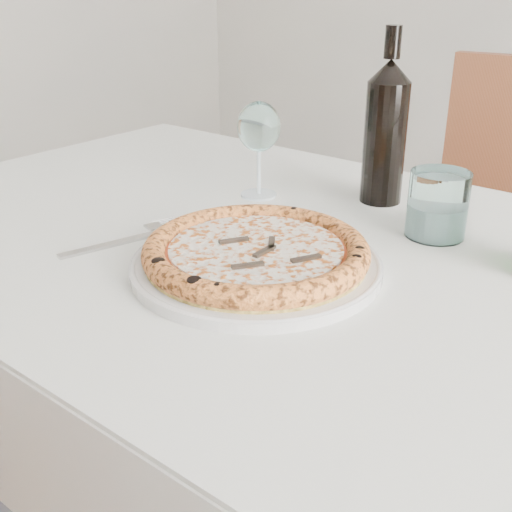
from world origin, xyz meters
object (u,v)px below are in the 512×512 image
(chair_far, at_px, (508,233))
(wine_glass, at_px, (259,129))
(dining_table, at_px, (297,301))
(tumbler, at_px, (437,209))
(plate, at_px, (256,264))
(pizza, at_px, (256,252))
(wine_bottle, at_px, (386,130))

(chair_far, relative_size, wine_glass, 5.75)
(dining_table, distance_m, tumbler, 0.24)
(dining_table, bearing_deg, chair_far, 84.44)
(plate, distance_m, tumbler, 0.29)
(dining_table, relative_size, chair_far, 1.58)
(pizza, distance_m, tumbler, 0.29)
(tumbler, bearing_deg, pizza, -118.87)
(plate, bearing_deg, dining_table, 90.00)
(dining_table, distance_m, plate, 0.14)
(dining_table, bearing_deg, wine_bottle, 89.19)
(wine_glass, bearing_deg, chair_far, 69.06)
(wine_bottle, bearing_deg, dining_table, -90.81)
(plate, height_order, pizza, pizza)
(dining_table, xyz_separation_m, wine_glass, (-0.18, 0.14, 0.20))
(dining_table, xyz_separation_m, wine_bottle, (0.00, 0.24, 0.21))
(chair_far, height_order, tumbler, chair_far)
(tumbler, relative_size, wine_bottle, 0.34)
(pizza, height_order, wine_bottle, wine_bottle)
(plate, xyz_separation_m, wine_bottle, (0.00, 0.34, 0.11))
(pizza, xyz_separation_m, wine_bottle, (0.00, 0.34, 0.09))
(dining_table, height_order, pizza, pizza)
(plate, bearing_deg, wine_glass, 126.06)
(dining_table, bearing_deg, pizza, -90.00)
(dining_table, relative_size, pizza, 5.01)
(chair_far, bearing_deg, dining_table, -95.56)
(wine_glass, bearing_deg, dining_table, -38.81)
(dining_table, distance_m, wine_glass, 0.30)
(pizza, bearing_deg, wine_glass, 126.06)
(tumbler, height_order, wine_bottle, wine_bottle)
(dining_table, height_order, tumbler, tumbler)
(chair_far, xyz_separation_m, pizza, (-0.08, -0.91, 0.25))
(wine_glass, relative_size, tumbler, 1.67)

